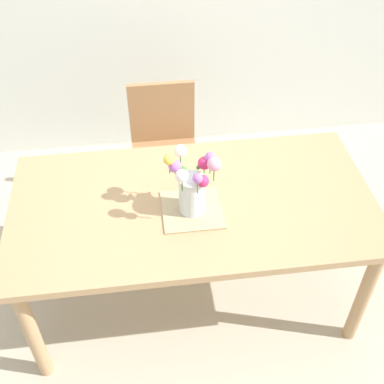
# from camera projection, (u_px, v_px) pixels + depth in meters

# --- Properties ---
(ground_plane) EXTENTS (12.00, 12.00, 0.00)m
(ground_plane) POSITION_uv_depth(u_px,v_px,m) (193.00, 292.00, 2.93)
(ground_plane) COLOR #B7AD99
(dining_table) EXTENTS (1.81, 0.94, 0.76)m
(dining_table) POSITION_uv_depth(u_px,v_px,m) (193.00, 213.00, 2.47)
(dining_table) COLOR tan
(dining_table) RESTS_ON ground_plane
(chair_far) EXTENTS (0.42, 0.42, 0.90)m
(chair_far) POSITION_uv_depth(u_px,v_px,m) (164.00, 143.00, 3.16)
(chair_far) COLOR #9E7047
(chair_far) RESTS_ON ground_plane
(placemat) EXTENTS (0.29, 0.29, 0.01)m
(placemat) POSITION_uv_depth(u_px,v_px,m) (192.00, 210.00, 2.37)
(placemat) COLOR tan
(placemat) RESTS_ON dining_table
(flower_vase) EXTENTS (0.25, 0.24, 0.32)m
(flower_vase) POSITION_uv_depth(u_px,v_px,m) (192.00, 184.00, 2.26)
(flower_vase) COLOR silver
(flower_vase) RESTS_ON placemat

